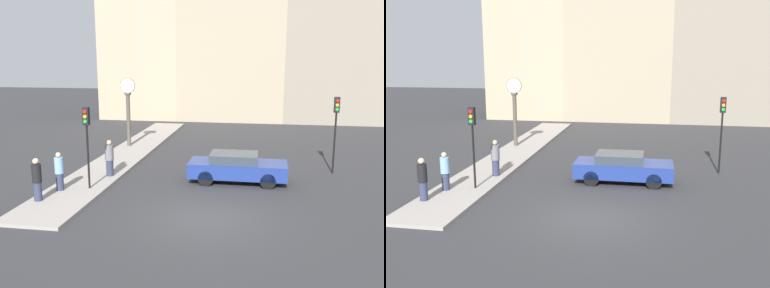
{
  "view_description": "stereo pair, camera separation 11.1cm",
  "coord_description": "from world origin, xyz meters",
  "views": [
    {
      "loc": [
        1.96,
        -14.51,
        5.77
      ],
      "look_at": [
        -1.54,
        6.17,
        1.45
      ],
      "focal_mm": 40.0,
      "sensor_mm": 36.0,
      "label": 1
    },
    {
      "loc": [
        2.07,
        -14.49,
        5.77
      ],
      "look_at": [
        -1.54,
        6.17,
        1.45
      ],
      "focal_mm": 40.0,
      "sensor_mm": 36.0,
      "label": 2
    }
  ],
  "objects": [
    {
      "name": "sedan_car",
      "position": [
        0.82,
        4.72,
        0.72
      ],
      "size": [
        4.49,
        1.75,
        1.38
      ],
      "color": "navy",
      "rests_on": "ground_plane"
    },
    {
      "name": "pedestrian_grey_jacket",
      "position": [
        -5.24,
        4.39,
        0.99
      ],
      "size": [
        0.41,
        0.41,
        1.74
      ],
      "color": "#2D334C",
      "rests_on": "sidewalk_corner"
    },
    {
      "name": "pedestrian_black_jacket",
      "position": [
        -6.78,
        0.46,
        0.99
      ],
      "size": [
        0.37,
        0.37,
        1.73
      ],
      "color": "#2D334C",
      "rests_on": "sidewalk_corner"
    },
    {
      "name": "street_clock",
      "position": [
        -6.51,
        11.33,
        2.45
      ],
      "size": [
        0.97,
        0.32,
        4.33
      ],
      "color": "#4C473D",
      "rests_on": "sidewalk_corner"
    },
    {
      "name": "sidewalk_corner",
      "position": [
        -5.97,
        9.41,
        0.06
      ],
      "size": [
        2.5,
        22.82,
        0.13
      ],
      "primitive_type": "cube",
      "color": "gray",
      "rests_on": "ground_plane"
    },
    {
      "name": "building_row",
      "position": [
        -0.0,
        25.22,
        8.6
      ],
      "size": [
        26.13,
        5.0,
        18.74
      ],
      "color": "tan",
      "rests_on": "ground_plane"
    },
    {
      "name": "pedestrian_blue_stripe",
      "position": [
        -6.56,
        1.88,
        0.95
      ],
      "size": [
        0.37,
        0.37,
        1.66
      ],
      "color": "#2D334C",
      "rests_on": "sidewalk_corner"
    },
    {
      "name": "ground_plane",
      "position": [
        0.0,
        0.0,
        0.0
      ],
      "size": [
        120.0,
        120.0,
        0.0
      ],
      "primitive_type": "plane",
      "color": "#2D2D30"
    },
    {
      "name": "traffic_light_near",
      "position": [
        -5.43,
        2.36,
        2.67
      ],
      "size": [
        0.26,
        0.24,
        3.54
      ],
      "color": "black",
      "rests_on": "sidewalk_corner"
    },
    {
      "name": "traffic_light_far",
      "position": [
        5.46,
        7.11,
        2.74
      ],
      "size": [
        0.26,
        0.24,
        3.83
      ],
      "color": "black",
      "rests_on": "ground_plane"
    }
  ]
}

